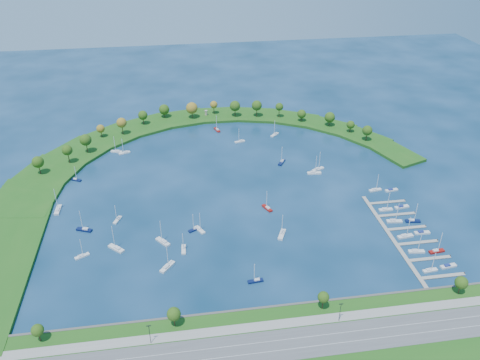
{
  "coord_description": "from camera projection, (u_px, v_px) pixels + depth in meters",
  "views": [
    {
      "loc": [
        -33.94,
        -253.43,
        159.38
      ],
      "look_at": [
        5.0,
        5.0,
        4.0
      ],
      "focal_mm": 35.88,
      "sensor_mm": 36.0,
      "label": 1
    }
  ],
  "objects": [
    {
      "name": "moored_boat_15",
      "position": [
        256.0,
        280.0,
        229.32
      ],
      "size": [
        7.68,
        2.8,
        11.05
      ],
      "rotation": [
        0.0,
        0.0,
        3.24
      ],
      "color": "#0A143E",
      "rests_on": "ground"
    },
    {
      "name": "moored_boat_19",
      "position": [
        267.0,
        208.0,
        282.63
      ],
      "size": [
        5.48,
        8.42,
        12.06
      ],
      "rotation": [
        0.0,
        0.0,
        2.0
      ],
      "color": "maroon",
      "rests_on": "ground"
    },
    {
      "name": "harbor_tower",
      "position": [
        206.0,
        113.0,
        397.81
      ],
      "size": [
        2.6,
        2.6,
        4.17
      ],
      "color": "gray",
      "rests_on": "breakwater"
    },
    {
      "name": "moored_boat_5",
      "position": [
        217.0,
        129.0,
        377.1
      ],
      "size": [
        4.62,
        8.78,
        12.42
      ],
      "rotation": [
        0.0,
        0.0,
        1.85
      ],
      "color": "maroon",
      "rests_on": "ground"
    },
    {
      "name": "docked_boat_10",
      "position": [
        375.0,
        189.0,
        300.11
      ],
      "size": [
        8.29,
        3.39,
        11.84
      ],
      "rotation": [
        0.0,
        0.0,
        0.14
      ],
      "color": "silver",
      "rests_on": "ground"
    },
    {
      "name": "moored_boat_8",
      "position": [
        84.0,
        229.0,
        264.31
      ],
      "size": [
        9.13,
        5.66,
        13.02
      ],
      "rotation": [
        0.0,
        0.0,
        2.75
      ],
      "color": "#0A143E",
      "rests_on": "ground"
    },
    {
      "name": "moored_boat_20",
      "position": [
        163.0,
        241.0,
        254.97
      ],
      "size": [
        8.0,
        9.13,
        14.01
      ],
      "rotation": [
        0.0,
        0.0,
        2.24
      ],
      "color": "silver",
      "rests_on": "ground"
    },
    {
      "name": "docked_boat_0",
      "position": [
        430.0,
        270.0,
        235.74
      ],
      "size": [
        7.72,
        2.91,
        11.08
      ],
      "rotation": [
        0.0,
        0.0,
        0.11
      ],
      "color": "silver",
      "rests_on": "ground"
    },
    {
      "name": "moored_boat_13",
      "position": [
        195.0,
        229.0,
        264.77
      ],
      "size": [
        7.44,
        5.29,
        10.8
      ],
      "rotation": [
        0.0,
        0.0,
        3.63
      ],
      "color": "#0A143E",
      "rests_on": "ground"
    },
    {
      "name": "breakwater",
      "position": [
        158.0,
        158.0,
        336.17
      ],
      "size": [
        286.74,
        247.64,
        2.0
      ],
      "color": "#1C5316",
      "rests_on": "ground"
    },
    {
      "name": "docked_boat_7",
      "position": [
        413.0,
        221.0,
        271.42
      ],
      "size": [
        8.61,
        3.63,
        12.27
      ],
      "rotation": [
        0.0,
        0.0,
        -0.16
      ],
      "color": "#0A143E",
      "rests_on": "ground"
    },
    {
      "name": "moored_boat_21",
      "position": [
        240.0,
        141.0,
        359.25
      ],
      "size": [
        8.08,
        3.97,
        11.45
      ],
      "rotation": [
        0.0,
        0.0,
        3.38
      ],
      "color": "silver",
      "rests_on": "ground"
    },
    {
      "name": "dock_system",
      "position": [
        404.0,
        236.0,
        260.1
      ],
      "size": [
        24.28,
        82.0,
        1.6
      ],
      "color": "gray",
      "rests_on": "ground"
    },
    {
      "name": "moored_boat_10",
      "position": [
        117.0,
        219.0,
        272.46
      ],
      "size": [
        4.9,
        7.64,
        10.93
      ],
      "rotation": [
        0.0,
        0.0,
        4.3
      ],
      "color": "silver",
      "rests_on": "ground"
    },
    {
      "name": "moored_boat_11",
      "position": [
        282.0,
        234.0,
        260.68
      ],
      "size": [
        6.35,
        9.63,
        13.82
      ],
      "rotation": [
        0.0,
        0.0,
        4.28
      ],
      "color": "silver",
      "rests_on": "ground"
    },
    {
      "name": "docked_boat_5",
      "position": [
        422.0,
        233.0,
        262.17
      ],
      "size": [
        8.65,
        2.74,
        1.75
      ],
      "rotation": [
        0.0,
        0.0,
        -0.04
      ],
      "color": "silver",
      "rests_on": "ground"
    },
    {
      "name": "docked_boat_11",
      "position": [
        391.0,
        190.0,
        300.07
      ],
      "size": [
        8.43,
        3.41,
        1.67
      ],
      "rotation": [
        0.0,
        0.0,
        0.14
      ],
      "color": "silver",
      "rests_on": "ground"
    },
    {
      "name": "docked_boat_2",
      "position": [
        416.0,
        251.0,
        248.21
      ],
      "size": [
        8.61,
        3.39,
        12.32
      ],
      "rotation": [
        0.0,
        0.0,
        -0.13
      ],
      "color": "silver",
      "rests_on": "ground"
    },
    {
      "name": "docked_boat_4",
      "position": [
        405.0,
        236.0,
        259.21
      ],
      "size": [
        9.15,
        3.47,
        13.13
      ],
      "rotation": [
        0.0,
        0.0,
        0.11
      ],
      "color": "silver",
      "rests_on": "ground"
    },
    {
      "name": "moored_boat_18",
      "position": [
        58.0,
        209.0,
        280.85
      ],
      "size": [
        3.01,
        9.94,
        14.51
      ],
      "rotation": [
        0.0,
        0.0,
        1.55
      ],
      "color": "silver",
      "rests_on": "ground"
    },
    {
      "name": "moored_boat_3",
      "position": [
        125.0,
        152.0,
        343.45
      ],
      "size": [
        8.41,
        4.85,
        11.94
      ],
      "rotation": [
        0.0,
        0.0,
        3.48
      ],
      "color": "silver",
      "rests_on": "ground"
    },
    {
      "name": "moored_boat_12",
      "position": [
        184.0,
        249.0,
        249.73
      ],
      "size": [
        2.57,
        7.85,
        11.39
      ],
      "rotation": [
        0.0,
        0.0,
        4.66
      ],
      "color": "silver",
      "rests_on": "ground"
    },
    {
      "name": "moored_boat_0",
      "position": [
        318.0,
        169.0,
        322.62
      ],
      "size": [
        9.27,
        6.32,
        13.36
      ],
      "rotation": [
        0.0,
        0.0,
        0.46
      ],
      "color": "silver",
      "rests_on": "ground"
    },
    {
      "name": "moored_boat_2",
      "position": [
        314.0,
        173.0,
        318.38
      ],
      "size": [
        9.31,
        3.23,
        13.45
      ],
      "rotation": [
        0.0,
        0.0,
        6.21
      ],
      "color": "silver",
      "rests_on": "ground"
    },
    {
      "name": "moored_boat_16",
      "position": [
        200.0,
        229.0,
        264.33
      ],
      "size": [
        5.82,
        8.28,
        11.99
      ],
      "rotation": [
        0.0,
        0.0,
        5.2
      ],
      "color": "silver",
      "rests_on": "ground"
    },
    {
      "name": "docked_boat_6",
      "position": [
        394.0,
        221.0,
        271.25
      ],
      "size": [
        8.95,
        3.55,
        12.81
      ],
      "rotation": [
        0.0,
        0.0,
        -0.13
      ],
      "color": "silver",
      "rests_on": "ground"
    },
    {
      "name": "south_shoreline",
      "position": [
        274.0,
        345.0,
        196.25
      ],
      "size": [
        420.0,
        43.1,
        11.6
      ],
      "color": "#1C5316",
      "rests_on": "ground"
    },
    {
      "name": "docked_boat_8",
      "position": [
        386.0,
        209.0,
        281.37
      ],
      "size": [
        8.19,
        2.38,
        12.01
      ],
      "rotation": [
        0.0,
        0.0,
        0.01
      ],
      "color": "silver",
      "rests_on": "ground"
    },
    {
      "name": "docked_boat_1",
      "position": [
        448.0,
        266.0,
        238.5
      ],
      "size": [
        8.65,
        3.38,
        1.72
      ],
      "rotation": [
        0.0,
        0.0,
        0.12
      ],
      "color": "silver",
      "rests_on": "ground"
    },
    {
      "name": "moored_boat_9",
      "position": [
        167.0,
        266.0,
        237.77
      ],
      "size": [
        8.09,
        9.06,
        13.99
      ],
      "rotation": [
        0.0,
        0.0,
        0.89
      ],
      "color": "silver",
      "rests_on": "ground"
    },
    {
      "name": "docked_boat_9",
      "position": [
        402.0,
        207.0,
        283.8
      ],
      "size": [
        8.97,
        3.47,
        1.78
      ],
      "rotation": [
        0.0,
        0.0,
        0.12
      ],
      "color": "silver",
      "rests_on": "ground"
    },
    {
      "name": "moored_boat_17",
      "position": [
        282.0,
        162.0,
        331.17
      ],
      "size": [
        6.81,
        8.67,
        12.86
      ],
      "rotation": [
        0.0,
        0.0,
        4.14
      ],
      "color": "#0A143E",
      "rests_on": "ground"
    },
    {
      "name": "docked_boat_3",
      "position": [
        437.0,
        251.0,
        248.34
      ],
      "size": [
        8.59,
        3.28,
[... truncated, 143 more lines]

